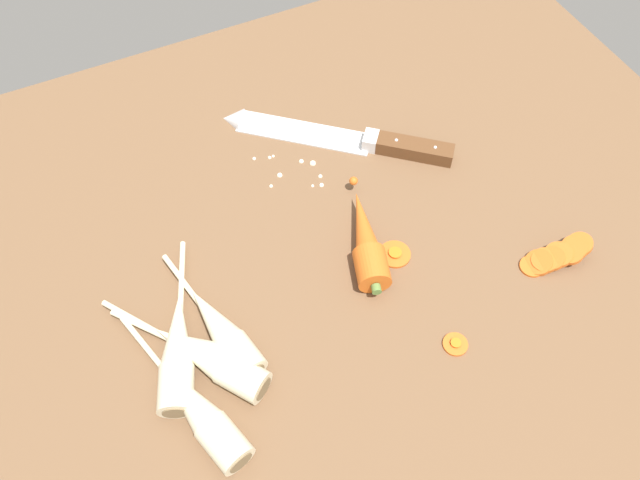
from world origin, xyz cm
name	(u,v)px	position (x,y,z in cm)	size (l,w,h in cm)	color
ground_plane	(314,243)	(0.00, 0.00, -2.00)	(120.00, 90.00, 4.00)	brown
chefs_knife	(332,136)	(9.73, 14.46, 0.65)	(28.85, 24.77, 4.18)	silver
whole_carrot	(366,241)	(5.12, -4.99, 2.10)	(8.26, 17.49, 4.20)	#D6601E
parsnip_front	(208,358)	(-18.68, -11.43, 1.98)	(15.22, 20.17, 4.00)	beige
parsnip_mid_left	(198,410)	(-21.69, -16.70, 1.98)	(8.90, 22.82, 4.00)	beige
parsnip_mid_right	(203,353)	(-18.88, -10.57, 1.98)	(13.95, 16.49, 4.00)	beige
parsnip_back	(222,330)	(-16.01, -8.85, 1.98)	(6.61, 20.50, 4.00)	beige
parsnip_outer	(177,350)	(-21.47, -8.98, 1.98)	(10.11, 22.19, 4.00)	beige
carrot_slice_stack	(556,256)	(26.30, -16.97, 1.20)	(9.63, 4.30, 3.58)	#D6601E
carrot_slice_stray_near	(455,344)	(8.48, -21.54, 0.36)	(3.00, 3.00, 0.70)	#D6601E
carrot_slice_stray_mid	(395,253)	(8.20, -7.38, 0.36)	(4.13, 4.13, 0.70)	#D6601E
mince_crumbs	(297,169)	(2.66, 11.12, 0.35)	(7.98, 9.20, 0.89)	silver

